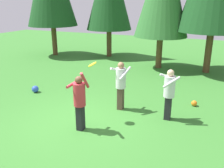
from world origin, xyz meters
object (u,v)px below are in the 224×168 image
at_px(person_thrower, 80,99).
at_px(person_catcher, 121,82).
at_px(ball_orange, 194,103).
at_px(person_bystander, 169,91).
at_px(ball_blue, 35,89).
at_px(frisbee, 92,64).

xyz_separation_m(person_thrower, person_catcher, (0.53, 1.80, 0.02)).
relative_size(person_catcher, ball_orange, 8.19).
xyz_separation_m(person_catcher, person_bystander, (1.65, -0.12, -0.03)).
distance_m(person_thrower, person_bystander, 2.75).
relative_size(person_thrower, ball_blue, 6.42).
height_order(person_thrower, person_bystander, person_thrower).
height_order(frisbee, ball_blue, frisbee).
bearing_deg(frisbee, person_bystander, 24.48).
bearing_deg(ball_blue, person_catcher, -1.93).
bearing_deg(person_thrower, person_catcher, -12.20).
height_order(person_catcher, ball_blue, person_catcher).
bearing_deg(person_bystander, frisbee, -0.00).
height_order(person_catcher, ball_orange, person_catcher).
bearing_deg(person_bystander, ball_blue, -27.09).
bearing_deg(ball_orange, person_thrower, -132.84).
bearing_deg(ball_orange, person_catcher, -151.07).
relative_size(person_catcher, ball_blue, 5.98).
bearing_deg(person_bystander, ball_orange, -140.21).
height_order(person_catcher, frisbee, frisbee).
relative_size(frisbee, ball_blue, 1.20).
height_order(person_thrower, person_catcher, person_thrower).
bearing_deg(person_catcher, person_thrower, 7.25).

